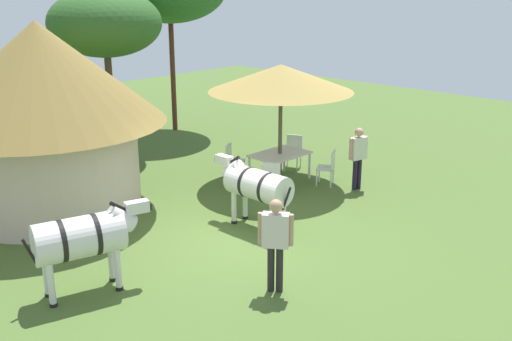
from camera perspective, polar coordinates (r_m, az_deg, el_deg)
ground_plane at (r=12.24m, az=-1.56°, el=-6.20°), size 36.00×36.00×0.00m
thatched_hut at (r=13.71m, az=-19.76°, el=5.94°), size 5.30×5.30×4.20m
shade_umbrella at (r=14.82m, az=2.41°, el=8.86°), size 3.63×3.63×3.02m
patio_dining_table at (r=15.26m, az=2.31°, el=1.38°), size 1.49×1.02×0.74m
patio_chair_west_end at (r=15.60m, az=-2.28°, el=1.19°), size 0.59×0.58×0.90m
patio_chair_east_end at (r=14.11m, az=1.52°, el=-0.62°), size 0.59×0.60×0.90m
patio_chair_near_lawn at (r=15.07m, az=7.01°, el=0.47°), size 0.58×0.58×0.90m
patio_chair_near_hut at (r=16.48m, az=3.61°, el=2.08°), size 0.56×0.57×0.90m
guest_beside_umbrella at (r=14.77m, az=9.79°, el=1.69°), size 0.55×0.30×1.57m
standing_watcher at (r=9.74m, az=1.89°, el=-6.41°), size 0.42×0.50×1.64m
zebra_nearest_camera at (r=12.28m, az=0.02°, el=-1.42°), size 0.65×2.12×1.47m
zebra_by_umbrella at (r=10.09m, az=-16.33°, el=-6.22°), size 2.04×1.07×1.53m
acacia_tree_left_background at (r=17.77m, az=-14.31°, el=13.54°), size 3.20×3.20×4.80m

